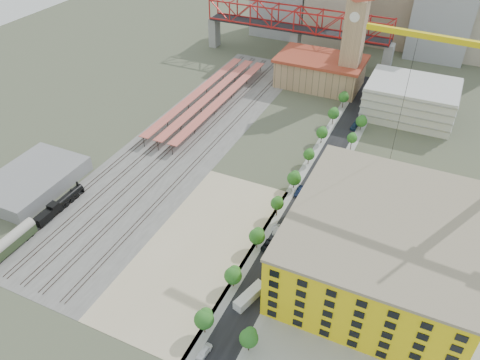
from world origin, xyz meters
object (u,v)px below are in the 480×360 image
at_px(site_trailer_a, 250,296).
at_px(car_0, 204,352).
at_px(coach, 9,243).
at_px(site_trailer_d, 306,197).
at_px(construction_building, 381,246).
at_px(site_trailer_c, 282,238).
at_px(locomotive, 61,203).
at_px(clock_tower, 355,27).
at_px(site_trailer_b, 273,254).

height_order(site_trailer_a, car_0, site_trailer_a).
bearing_deg(coach, site_trailer_d, 39.86).
relative_size(construction_building, site_trailer_c, 4.90).
bearing_deg(site_trailer_d, locomotive, -155.04).
height_order(coach, car_0, coach).
bearing_deg(coach, site_trailer_a, 10.55).
bearing_deg(clock_tower, site_trailer_b, -85.70).
bearing_deg(site_trailer_c, locomotive, -170.69).
height_order(locomotive, site_trailer_c, locomotive).
xyz_separation_m(site_trailer_a, site_trailer_d, (0.00, 42.81, -0.13)).
bearing_deg(construction_building, car_0, -125.94).
distance_m(site_trailer_b, site_trailer_d, 27.19).
xyz_separation_m(locomotive, site_trailer_c, (66.00, 14.90, -0.49)).
bearing_deg(coach, construction_building, 20.51).
height_order(construction_building, coach, construction_building).
distance_m(coach, site_trailer_c, 74.64).
distance_m(clock_tower, car_0, 142.84).
bearing_deg(site_trailer_b, locomotive, -178.64).
bearing_deg(site_trailer_c, clock_tower, 91.18).
bearing_deg(site_trailer_c, coach, -155.59).
height_order(construction_building, site_trailer_a, construction_building).
xyz_separation_m(clock_tower, site_trailer_b, (8.00, -106.49, -27.45)).
xyz_separation_m(clock_tower, site_trailer_c, (8.00, -99.59, -27.28)).
xyz_separation_m(coach, site_trailer_a, (66.00, 12.29, -1.52)).
distance_m(construction_building, site_trailer_a, 35.08).
xyz_separation_m(clock_tower, coach, (-58.00, -134.41, -25.86)).
bearing_deg(site_trailer_c, site_trailer_b, -93.41).
bearing_deg(construction_building, site_trailer_a, -139.61).
distance_m(coach, site_trailer_b, 71.68).
distance_m(coach, site_trailer_a, 67.15).
relative_size(site_trailer_a, site_trailer_b, 1.06).
bearing_deg(coach, site_trailer_c, 27.82).
distance_m(locomotive, site_trailer_d, 74.79).
bearing_deg(clock_tower, construction_building, -71.22).
relative_size(clock_tower, car_0, 11.26).
relative_size(site_trailer_b, site_trailer_d, 1.05).
bearing_deg(construction_building, clock_tower, 108.78).
height_order(construction_building, site_trailer_b, construction_building).
relative_size(construction_building, coach, 2.97).
height_order(locomotive, car_0, locomotive).
xyz_separation_m(clock_tower, construction_building, (34.00, -99.99, -19.29)).
relative_size(coach, site_trailer_d, 1.97).
distance_m(site_trailer_b, site_trailer_c, 6.91).
distance_m(clock_tower, site_trailer_d, 84.32).
bearing_deg(site_trailer_d, site_trailer_b, -93.09).
xyz_separation_m(construction_building, site_trailer_d, (-26.00, 20.69, -8.23)).
distance_m(site_trailer_c, car_0, 40.52).
height_order(clock_tower, coach, clock_tower).
distance_m(clock_tower, site_trailer_c, 103.56).
bearing_deg(site_trailer_b, site_trailer_a, -95.55).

